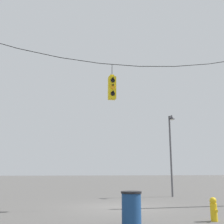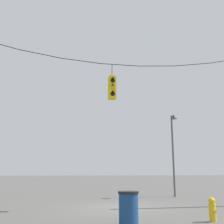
{
  "view_description": "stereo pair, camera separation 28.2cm",
  "coord_description": "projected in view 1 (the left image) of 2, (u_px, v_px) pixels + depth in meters",
  "views": [
    {
      "loc": [
        -2.88,
        -12.85,
        1.58
      ],
      "look_at": [
        -0.39,
        -0.44,
        4.27
      ],
      "focal_mm": 45.0,
      "sensor_mm": 36.0,
      "label": 1
    },
    {
      "loc": [
        -2.6,
        -12.9,
        1.58
      ],
      "look_at": [
        -0.39,
        -0.44,
        4.27
      ],
      "focal_mm": 45.0,
      "sensor_mm": 36.0,
      "label": 2
    }
  ],
  "objects": [
    {
      "name": "traffic_light_near_right_pole",
      "position": [
        112.0,
        88.0,
        13.18
      ],
      "size": [
        0.34,
        0.58,
        1.71
      ],
      "color": "yellow"
    },
    {
      "name": "street_lamp",
      "position": [
        171.0,
        141.0,
        18.46
      ],
      "size": [
        0.4,
        0.69,
        5.25
      ],
      "color": "#515156",
      "rests_on": "ground_plane"
    },
    {
      "name": "fire_hydrant",
      "position": [
        214.0,
        209.0,
        9.14
      ],
      "size": [
        0.22,
        0.3,
        0.75
      ],
      "color": "gold",
      "rests_on": "ground_plane"
    },
    {
      "name": "trash_bin",
      "position": [
        131.0,
        208.0,
        8.39
      ],
      "size": [
        0.63,
        0.63,
        0.99
      ],
      "color": "navy",
      "rests_on": "ground_plane"
    },
    {
      "name": "ground_plane",
      "position": [
        119.0,
        207.0,
        12.55
      ],
      "size": [
        200.0,
        200.0,
        0.0
      ],
      "primitive_type": "plane",
      "color": "#565451"
    },
    {
      "name": "span_wire",
      "position": [
        120.0,
        59.0,
        13.56
      ],
      "size": [
        13.2,
        0.03,
        0.86
      ],
      "color": "black"
    }
  ]
}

